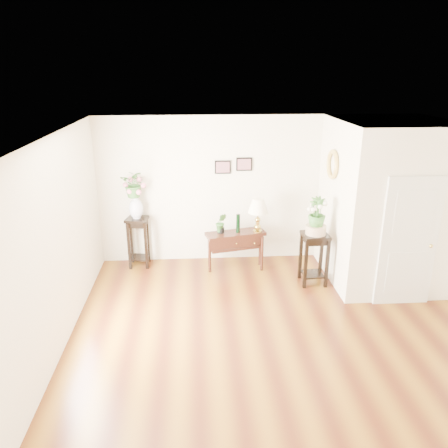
{
  "coord_description": "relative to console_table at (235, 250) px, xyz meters",
  "views": [
    {
      "loc": [
        -1.18,
        -5.26,
        3.6
      ],
      "look_at": [
        -0.73,
        1.3,
        1.24
      ],
      "focal_mm": 35.0,
      "sensor_mm": 36.0,
      "label": 1
    }
  ],
  "objects": [
    {
      "name": "plant_stand_b",
      "position": [
        1.31,
        -0.67,
        0.1
      ],
      "size": [
        0.45,
        0.45,
        0.92
      ],
      "primitive_type": "cube",
      "rotation": [
        0.0,
        0.0,
        0.05
      ],
      "color": "black",
      "rests_on": "floor"
    },
    {
      "name": "ceramic_bowl",
      "position": [
        1.31,
        -0.67,
        0.64
      ],
      "size": [
        0.43,
        0.43,
        0.15
      ],
      "primitive_type": "cylinder",
      "rotation": [
        0.0,
        0.0,
        -0.29
      ],
      "color": "tan",
      "rests_on": "plant_stand_b"
    },
    {
      "name": "art_print_left",
      "position": [
        -0.2,
        0.49,
        1.49
      ],
      "size": [
        0.3,
        0.02,
        0.25
      ],
      "primitive_type": "cube",
      "color": "black",
      "rests_on": "wall_back"
    },
    {
      "name": "potted_plant",
      "position": [
        -0.27,
        0.0,
        0.55
      ],
      "size": [
        0.2,
        0.16,
        0.36
      ],
      "primitive_type": "imported",
      "rotation": [
        0.0,
        0.0,
        -0.01
      ],
      "color": "#326728",
      "rests_on": "console_table"
    },
    {
      "name": "wall_ornament",
      "position": [
        1.61,
        -0.34,
        1.69
      ],
      "size": [
        0.07,
        0.51,
        0.51
      ],
      "primitive_type": "torus",
      "rotation": [
        0.0,
        1.57,
        0.0
      ],
      "color": "#DBB859",
      "rests_on": "partition"
    },
    {
      "name": "wall_back",
      "position": [
        0.45,
        0.51,
        1.04
      ],
      "size": [
        6.0,
        0.02,
        2.8
      ],
      "primitive_type": "cube",
      "color": "white",
      "rests_on": "ground"
    },
    {
      "name": "console_table",
      "position": [
        0.0,
        0.0,
        0.0
      ],
      "size": [
        1.15,
        0.61,
        0.73
      ],
      "primitive_type": "cube",
      "rotation": [
        0.0,
        0.0,
        0.23
      ],
      "color": "black",
      "rests_on": "floor"
    },
    {
      "name": "lily_arrangement",
      "position": [
        -1.82,
        0.26,
        1.25
      ],
      "size": [
        0.54,
        0.49,
        0.51
      ],
      "primitive_type": "imported",
      "rotation": [
        0.0,
        0.0,
        -0.23
      ],
      "color": "#326728",
      "rests_on": "porcelain_vase"
    },
    {
      "name": "wall_front",
      "position": [
        0.45,
        -4.99,
        1.04
      ],
      "size": [
        6.0,
        0.02,
        2.8
      ],
      "primitive_type": "cube",
      "color": "white",
      "rests_on": "ground"
    },
    {
      "name": "partition",
      "position": [
        2.55,
        -0.47,
        1.04
      ],
      "size": [
        1.8,
        1.95,
        2.8
      ],
      "primitive_type": "cube",
      "color": "white",
      "rests_on": "floor"
    },
    {
      "name": "door",
      "position": [
        2.55,
        -1.47,
        0.69
      ],
      "size": [
        0.9,
        0.05,
        2.1
      ],
      "primitive_type": "cube",
      "color": "silver",
      "rests_on": "floor"
    },
    {
      "name": "narcissus",
      "position": [
        1.31,
        -0.67,
        0.94
      ],
      "size": [
        0.3,
        0.3,
        0.53
      ],
      "primitive_type": "imported",
      "rotation": [
        0.0,
        0.0,
        0.02
      ],
      "color": "#326728",
      "rests_on": "ceramic_bowl"
    },
    {
      "name": "green_vase",
      "position": [
        0.04,
        0.0,
        0.53
      ],
      "size": [
        0.09,
        0.09,
        0.35
      ],
      "primitive_type": "cylinder",
      "rotation": [
        0.0,
        0.0,
        -0.34
      ],
      "color": "black",
      "rests_on": "console_table"
    },
    {
      "name": "floor",
      "position": [
        0.45,
        -2.24,
        -0.36
      ],
      "size": [
        6.0,
        5.5,
        0.02
      ],
      "primitive_type": "cube",
      "color": "brown",
      "rests_on": "ground"
    },
    {
      "name": "porcelain_vase",
      "position": [
        -1.82,
        0.26,
        0.82
      ],
      "size": [
        0.27,
        0.27,
        0.45
      ],
      "primitive_type": null,
      "rotation": [
        0.0,
        0.0,
        -0.05
      ],
      "color": "silver",
      "rests_on": "plant_stand_a"
    },
    {
      "name": "plant_stand_a",
      "position": [
        -1.82,
        0.26,
        0.12
      ],
      "size": [
        0.44,
        0.44,
        0.96
      ],
      "primitive_type": "cube",
      "rotation": [
        0.0,
        0.0,
        -0.2
      ],
      "color": "black",
      "rests_on": "floor"
    },
    {
      "name": "wall_left",
      "position": [
        -2.55,
        -2.24,
        1.04
      ],
      "size": [
        0.02,
        5.5,
        2.8
      ],
      "primitive_type": "cube",
      "color": "white",
      "rests_on": "ground"
    },
    {
      "name": "art_print_right",
      "position": [
        0.2,
        0.49,
        1.54
      ],
      "size": [
        0.3,
        0.02,
        0.25
      ],
      "primitive_type": "cube",
      "color": "black",
      "rests_on": "wall_back"
    },
    {
      "name": "table_lamp",
      "position": [
        0.41,
        0.0,
        0.71
      ],
      "size": [
        0.44,
        0.44,
        0.64
      ],
      "primitive_type": "cube",
      "rotation": [
        0.0,
        0.0,
        0.24
      ],
      "color": "#AE9741",
      "rests_on": "console_table"
    },
    {
      "name": "ceiling",
      "position": [
        0.45,
        -2.24,
        2.44
      ],
      "size": [
        6.0,
        5.5,
        0.02
      ],
      "primitive_type": "cube",
      "color": "white",
      "rests_on": "ground"
    }
  ]
}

